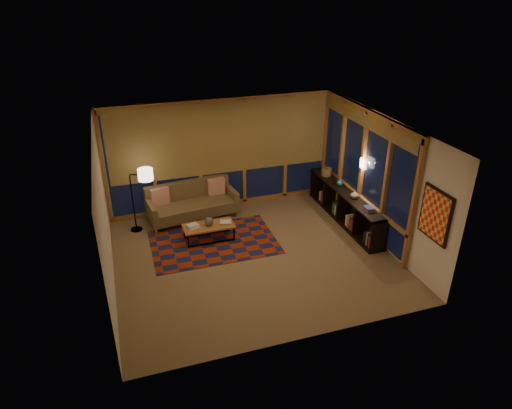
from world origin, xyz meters
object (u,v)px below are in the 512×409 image
object	(u,v)px
floor_lamp	(133,200)
bookshelf	(345,206)
sofa	(192,203)
coffee_table	(209,233)

from	to	relation	value
floor_lamp	bookshelf	size ratio (longest dim) A/B	0.49
floor_lamp	bookshelf	xyz separation A→B (m)	(4.67, -1.05, -0.37)
floor_lamp	sofa	bearing A→B (deg)	20.59
sofa	floor_lamp	bearing A→B (deg)	178.25
sofa	bookshelf	distance (m)	3.55
coffee_table	bookshelf	world-z (taller)	bookshelf
coffee_table	sofa	bearing A→B (deg)	97.01
sofa	coffee_table	xyz separation A→B (m)	(0.14, -1.08, -0.23)
sofa	floor_lamp	distance (m)	1.37
coffee_table	floor_lamp	distance (m)	1.84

